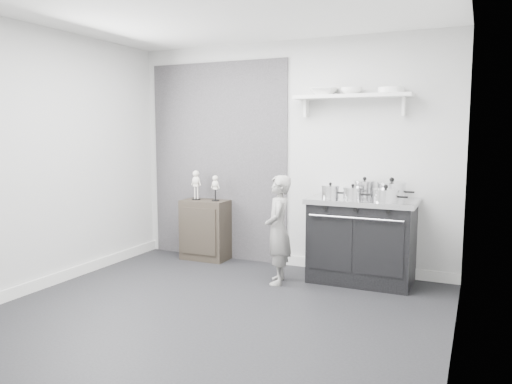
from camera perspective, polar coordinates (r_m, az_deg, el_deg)
ground at (r=4.69m, az=-4.50°, el=-13.44°), size 4.00×4.00×0.00m
room_shell at (r=4.57m, az=-4.77°, el=6.99°), size 4.02×3.62×2.71m
wall_shelf at (r=5.70m, az=10.91°, el=10.59°), size 1.30×0.26×0.24m
stove at (r=5.57m, az=12.01°, el=-5.35°), size 1.14×0.71×0.92m
side_cabinet at (r=6.44m, az=-5.79°, el=-4.31°), size 0.59×0.34×0.77m
child at (r=5.36m, az=2.54°, el=-4.34°), size 0.40×0.49×1.17m
pot_front_left at (r=5.45m, az=8.50°, el=0.05°), size 0.28×0.19×0.17m
pot_back_left at (r=5.63m, az=12.29°, el=0.40°), size 0.33×0.24×0.22m
pot_back_right at (r=5.51m, az=15.23°, el=0.18°), size 0.39×0.30×0.23m
pot_front_right at (r=5.25m, az=14.60°, el=-0.37°), size 0.36×0.27×0.18m
pot_front_center at (r=5.37m, az=11.00°, el=-0.13°), size 0.29×0.20×0.17m
skeleton_full at (r=6.41m, az=-6.86°, el=1.04°), size 0.12×0.08×0.43m
skeleton_torso at (r=6.28m, az=-4.67°, el=0.65°), size 0.10×0.07×0.37m
bowl_large at (r=5.78m, az=7.76°, el=11.29°), size 0.31×0.31×0.08m
bowl_small at (r=5.70m, az=10.83°, el=11.28°), size 0.23×0.23×0.07m
plate_stack at (r=5.61m, az=15.19°, el=11.16°), size 0.28×0.28×0.06m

